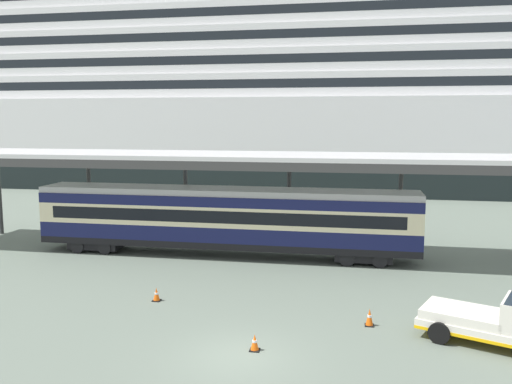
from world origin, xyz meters
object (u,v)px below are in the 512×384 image
Objects in this scene: service_truck at (509,321)px; traffic_cone_near at (255,343)px; cruise_ship at (358,98)px; traffic_cone_mid at (369,317)px; train_carriage at (225,218)px; traffic_cone_far at (156,294)px.

traffic_cone_near is (-8.98, -1.93, -0.69)m from service_truck.
traffic_cone_near is at bearing -93.87° from cruise_ship.
traffic_cone_near is 5.15m from traffic_cone_mid.
cruise_ship reaches higher than traffic_cone_near.
traffic_cone_mid is (-4.89, 1.20, -0.64)m from service_truck.
cruise_ship is 31.73× the size of service_truck.
cruise_ship is at bearing 78.63° from train_carriage.
service_truck is 9.24× the size of traffic_cone_near.
service_truck is 9.21m from traffic_cone_near.
train_carriage reaches higher than traffic_cone_mid.
traffic_cone_far is at bearing -97.28° from train_carriage.
cruise_ship is at bearing 90.70° from traffic_cone_mid.
train_carriage is at bearing 140.05° from service_truck.
train_carriage is 13.11m from traffic_cone_mid.
cruise_ship is at bearing 96.29° from service_truck.
traffic_cone_mid is 1.14× the size of traffic_cone_far.
traffic_cone_mid is (8.36, -9.91, -1.96)m from train_carriage.
traffic_cone_mid is at bearing -49.82° from train_carriage.
cruise_ship reaches higher than traffic_cone_far.
traffic_cone_near is at bearing -39.27° from traffic_cone_far.
cruise_ship is at bearing 86.13° from traffic_cone_near.
traffic_cone_far is at bearing 172.38° from traffic_cone_mid.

